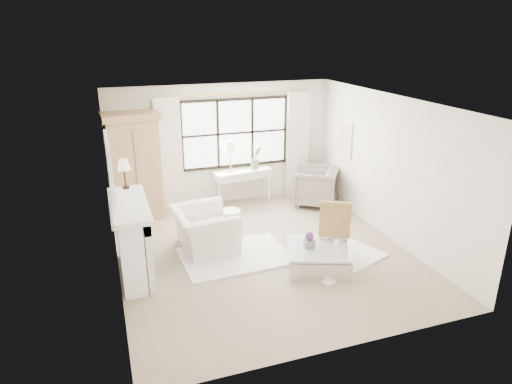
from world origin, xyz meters
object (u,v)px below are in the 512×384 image
Objects in this scene: console_table at (242,187)px; coffee_table at (318,257)px; club_armchair at (204,230)px; armoire at (135,166)px.

console_table is 1.05× the size of coffee_table.
coffee_table is (1.64, -1.28, -0.20)m from club_armchair.
armoire is at bearing 22.88° from club_armchair.
console_table reaches higher than coffee_table.
armoire is 2.31m from club_armchair.
console_table is at bearing -3.02° from armoire.
console_table is at bearing 115.75° from coffee_table.
club_armchair is at bearing -66.62° from armoire.
club_armchair is 0.91× the size of coffee_table.
club_armchair is 2.09m from coffee_table.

